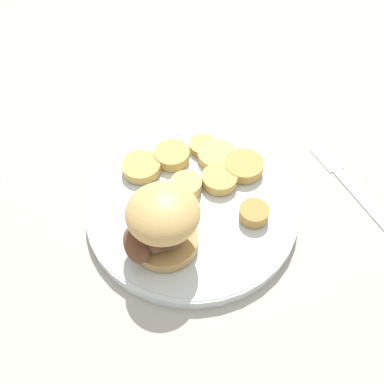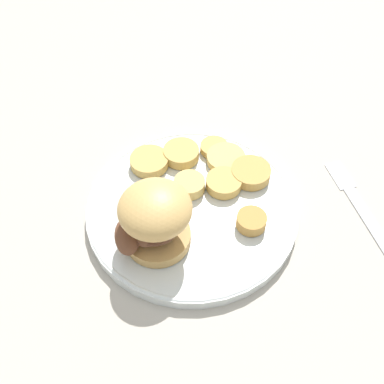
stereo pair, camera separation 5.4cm
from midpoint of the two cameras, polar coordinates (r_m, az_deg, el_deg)
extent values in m
plane|color=#B2A899|center=(0.58, 2.70, -2.75)|extent=(4.00, 4.00, 0.00)
cylinder|color=silver|center=(0.57, 2.72, -2.31)|extent=(0.27, 0.27, 0.01)
torus|color=silver|center=(0.57, 2.75, -1.95)|extent=(0.26, 0.26, 0.01)
cylinder|color=tan|center=(0.53, -1.41, -5.87)|extent=(0.08, 0.08, 0.01)
ellipsoid|color=#563323|center=(0.51, -2.20, -4.90)|extent=(0.06, 0.06, 0.01)
ellipsoid|color=brown|center=(0.51, -5.19, -5.79)|extent=(0.05, 0.06, 0.02)
ellipsoid|color=brown|center=(0.50, -2.70, -5.61)|extent=(0.03, 0.04, 0.02)
ellipsoid|color=brown|center=(0.51, -1.71, -5.09)|extent=(0.06, 0.05, 0.02)
ellipsoid|color=tan|center=(0.48, -1.53, -2.34)|extent=(0.08, 0.08, 0.04)
cylinder|color=tan|center=(0.58, 6.73, 1.00)|extent=(0.05, 0.05, 0.01)
cylinder|color=#BC8942|center=(0.55, 10.39, -3.82)|extent=(0.04, 0.04, 0.02)
cylinder|color=tan|center=(0.60, 10.07, 2.26)|extent=(0.05, 0.05, 0.01)
cylinder|color=#DBB766|center=(0.57, 2.39, 0.75)|extent=(0.04, 0.04, 0.02)
cylinder|color=tan|center=(0.60, -2.88, 3.74)|extent=(0.05, 0.05, 0.01)
cylinder|color=#DBB766|center=(0.61, 6.88, 4.11)|extent=(0.05, 0.05, 0.01)
cylinder|color=tan|center=(0.62, 5.16, 5.53)|extent=(0.04, 0.04, 0.01)
cylinder|color=tan|center=(0.61, 1.18, 4.79)|extent=(0.05, 0.05, 0.01)
cube|color=silver|center=(0.62, 24.33, -4.01)|extent=(0.08, 0.11, 0.00)
cube|color=silver|center=(0.66, 20.61, 1.87)|extent=(0.05, 0.05, 0.00)
camera|label=1|loc=(0.03, -87.13, 3.54)|focal=42.00mm
camera|label=2|loc=(0.03, 92.87, -3.54)|focal=42.00mm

